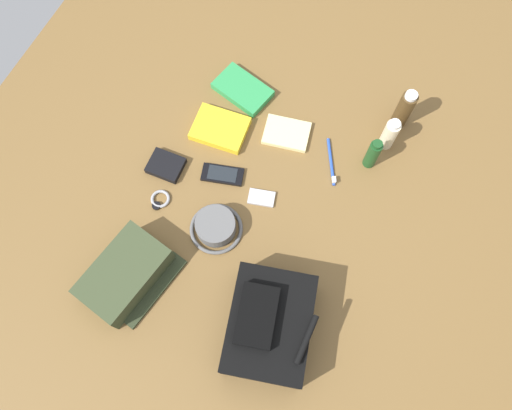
{
  "coord_description": "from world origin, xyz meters",
  "views": [
    {
      "loc": [
        0.48,
        0.23,
        1.5
      ],
      "look_at": [
        0.0,
        0.0,
        0.04
      ],
      "focal_mm": 35.04,
      "sensor_mm": 36.0,
      "label": 1
    }
  ],
  "objects_px": {
    "shampoo_bottle": "(373,154)",
    "notepad": "(287,133)",
    "wallet": "(166,166)",
    "toiletry_pouch": "(126,275)",
    "paperback_novel": "(243,90)",
    "bucket_hat": "(216,227)",
    "backpack": "(269,325)",
    "wristwatch": "(160,200)",
    "cell_phone": "(222,174)",
    "cologne_bottle": "(404,109)",
    "media_player": "(261,197)",
    "travel_guidebook": "(220,129)",
    "lotion_bottle": "(390,134)",
    "toothbrush": "(331,164)"
  },
  "relations": [
    {
      "from": "backpack",
      "to": "notepad",
      "type": "height_order",
      "value": "backpack"
    },
    {
      "from": "lotion_bottle",
      "to": "media_player",
      "type": "bearing_deg",
      "value": -39.98
    },
    {
      "from": "backpack",
      "to": "paperback_novel",
      "type": "distance_m",
      "value": 0.81
    },
    {
      "from": "backpack",
      "to": "wallet",
      "type": "relative_size",
      "value": 3.16
    },
    {
      "from": "bucket_hat",
      "to": "notepad",
      "type": "height_order",
      "value": "bucket_hat"
    },
    {
      "from": "wristwatch",
      "to": "cell_phone",
      "type": "bearing_deg",
      "value": 138.89
    },
    {
      "from": "wristwatch",
      "to": "wallet",
      "type": "relative_size",
      "value": 0.65
    },
    {
      "from": "paperback_novel",
      "to": "notepad",
      "type": "relative_size",
      "value": 1.43
    },
    {
      "from": "backpack",
      "to": "cologne_bottle",
      "type": "distance_m",
      "value": 0.82
    },
    {
      "from": "toothbrush",
      "to": "toiletry_pouch",
      "type": "bearing_deg",
      "value": -34.27
    },
    {
      "from": "travel_guidebook",
      "to": "notepad",
      "type": "distance_m",
      "value": 0.22
    },
    {
      "from": "paperback_novel",
      "to": "wallet",
      "type": "bearing_deg",
      "value": -15.83
    },
    {
      "from": "cologne_bottle",
      "to": "wallet",
      "type": "relative_size",
      "value": 1.54
    },
    {
      "from": "shampoo_bottle",
      "to": "bucket_hat",
      "type": "bearing_deg",
      "value": -40.13
    },
    {
      "from": "wristwatch",
      "to": "cologne_bottle",
      "type": "bearing_deg",
      "value": 134.87
    },
    {
      "from": "shampoo_bottle",
      "to": "toiletry_pouch",
      "type": "bearing_deg",
      "value": -38.03
    },
    {
      "from": "toiletry_pouch",
      "to": "travel_guidebook",
      "type": "relative_size",
      "value": 1.54
    },
    {
      "from": "toiletry_pouch",
      "to": "lotion_bottle",
      "type": "relative_size",
      "value": 2.1
    },
    {
      "from": "cologne_bottle",
      "to": "media_player",
      "type": "xyz_separation_m",
      "value": [
        0.45,
        -0.31,
        -0.08
      ]
    },
    {
      "from": "media_player",
      "to": "cell_phone",
      "type": "bearing_deg",
      "value": -97.76
    },
    {
      "from": "cell_phone",
      "to": "media_player",
      "type": "relative_size",
      "value": 1.55
    },
    {
      "from": "paperback_novel",
      "to": "cell_phone",
      "type": "bearing_deg",
      "value": 13.76
    },
    {
      "from": "lotion_bottle",
      "to": "toothbrush",
      "type": "bearing_deg",
      "value": -41.84
    },
    {
      "from": "wristwatch",
      "to": "media_player",
      "type": "bearing_deg",
      "value": 116.48
    },
    {
      "from": "lotion_bottle",
      "to": "notepad",
      "type": "bearing_deg",
      "value": -71.24
    },
    {
      "from": "backpack",
      "to": "toiletry_pouch",
      "type": "distance_m",
      "value": 0.45
    },
    {
      "from": "paperback_novel",
      "to": "media_player",
      "type": "relative_size",
      "value": 2.27
    },
    {
      "from": "bucket_hat",
      "to": "toiletry_pouch",
      "type": "bearing_deg",
      "value": -34.23
    },
    {
      "from": "lotion_bottle",
      "to": "toothbrush",
      "type": "relative_size",
      "value": 0.91
    },
    {
      "from": "paperback_novel",
      "to": "wristwatch",
      "type": "distance_m",
      "value": 0.48
    },
    {
      "from": "paperback_novel",
      "to": "cell_phone",
      "type": "xyz_separation_m",
      "value": [
        0.31,
        0.08,
        -0.01
      ]
    },
    {
      "from": "media_player",
      "to": "wristwatch",
      "type": "height_order",
      "value": "same"
    },
    {
      "from": "toiletry_pouch",
      "to": "shampoo_bottle",
      "type": "height_order",
      "value": "shampoo_bottle"
    },
    {
      "from": "backpack",
      "to": "paperback_novel",
      "type": "height_order",
      "value": "backpack"
    },
    {
      "from": "travel_guidebook",
      "to": "wristwatch",
      "type": "xyz_separation_m",
      "value": [
        0.31,
        -0.06,
        -0.01
      ]
    },
    {
      "from": "shampoo_bottle",
      "to": "wallet",
      "type": "bearing_deg",
      "value": -63.69
    },
    {
      "from": "shampoo_bottle",
      "to": "travel_guidebook",
      "type": "xyz_separation_m",
      "value": [
        0.1,
        -0.5,
        -0.05
      ]
    },
    {
      "from": "paperback_novel",
      "to": "travel_guidebook",
      "type": "distance_m",
      "value": 0.17
    },
    {
      "from": "toiletry_pouch",
      "to": "cell_phone",
      "type": "height_order",
      "value": "toiletry_pouch"
    },
    {
      "from": "cologne_bottle",
      "to": "cell_phone",
      "type": "xyz_separation_m",
      "value": [
        0.43,
        -0.45,
        -0.08
      ]
    },
    {
      "from": "lotion_bottle",
      "to": "media_player",
      "type": "relative_size",
      "value": 1.47
    },
    {
      "from": "backpack",
      "to": "media_player",
      "type": "xyz_separation_m",
      "value": [
        -0.36,
        -0.19,
        -0.06
      ]
    },
    {
      "from": "toiletry_pouch",
      "to": "lotion_bottle",
      "type": "distance_m",
      "value": 0.93
    },
    {
      "from": "lotion_bottle",
      "to": "travel_guidebook",
      "type": "height_order",
      "value": "lotion_bottle"
    },
    {
      "from": "backpack",
      "to": "cell_phone",
      "type": "relative_size",
      "value": 2.37
    },
    {
      "from": "shampoo_bottle",
      "to": "notepad",
      "type": "relative_size",
      "value": 0.93
    },
    {
      "from": "shampoo_bottle",
      "to": "wristwatch",
      "type": "xyz_separation_m",
      "value": [
        0.41,
        -0.56,
        -0.06
      ]
    },
    {
      "from": "toiletry_pouch",
      "to": "travel_guidebook",
      "type": "xyz_separation_m",
      "value": [
        -0.57,
        0.03,
        -0.03
      ]
    },
    {
      "from": "toiletry_pouch",
      "to": "wristwatch",
      "type": "relative_size",
      "value": 4.1
    },
    {
      "from": "wristwatch",
      "to": "wallet",
      "type": "xyz_separation_m",
      "value": [
        -0.11,
        -0.04,
        0.01
      ]
    }
  ]
}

